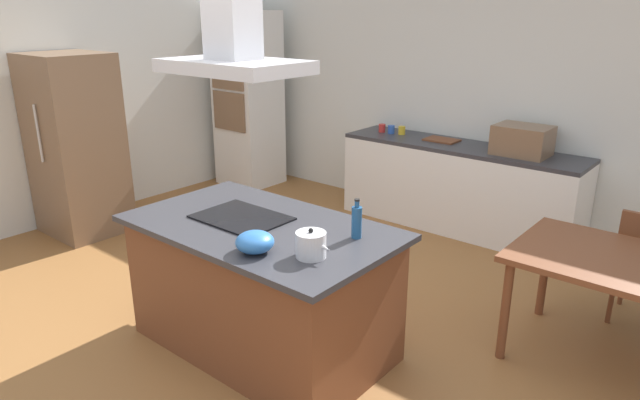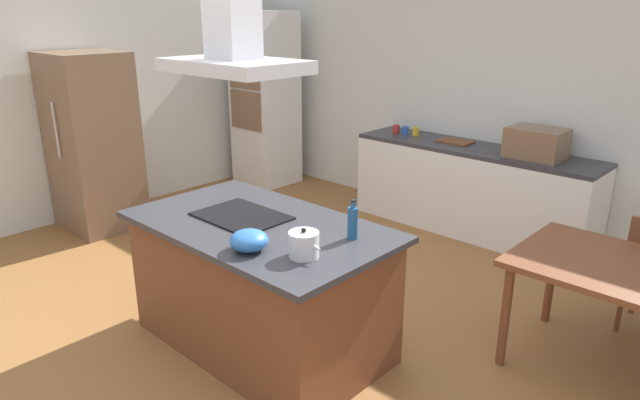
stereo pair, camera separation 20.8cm
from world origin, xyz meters
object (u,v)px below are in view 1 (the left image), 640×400
object	(u,v)px
mixing_bowl	(255,242)
range_hood	(232,30)
coffee_mug_red	(382,128)
coffee_mug_yellow	(402,130)
cooktop	(241,218)
coffee_mug_blue	(391,129)
wall_oven_stack	(248,100)
tea_kettle	(311,245)
countertop_microwave	(522,140)
dining_table	(632,275)
olive_oil_bottle	(357,221)
refrigerator	(76,146)
cutting_board	(442,140)

from	to	relation	value
mixing_bowl	range_hood	xyz separation A→B (m)	(-0.46, 0.32, 1.14)
coffee_mug_red	coffee_mug_yellow	size ratio (longest dim) A/B	1.00
cooktop	coffee_mug_red	world-z (taller)	coffee_mug_red
coffee_mug_blue	wall_oven_stack	bearing A→B (deg)	-172.90
tea_kettle	range_hood	world-z (taller)	range_hood
wall_oven_stack	range_hood	xyz separation A→B (m)	(2.73, -2.65, 1.00)
coffee_mug_yellow	range_hood	size ratio (longest dim) A/B	0.10
countertop_microwave	dining_table	xyz separation A→B (m)	(1.34, -1.60, -0.37)
dining_table	olive_oil_bottle	bearing A→B (deg)	-141.59
mixing_bowl	dining_table	bearing A→B (deg)	44.05
coffee_mug_yellow	dining_table	world-z (taller)	coffee_mug_yellow
coffee_mug_blue	wall_oven_stack	xyz separation A→B (m)	(-2.03, -0.25, 0.16)
cooktop	dining_table	size ratio (longest dim) A/B	0.43
wall_oven_stack	tea_kettle	bearing A→B (deg)	-38.96
cooktop	olive_oil_bottle	distance (m)	0.82
olive_oil_bottle	mixing_bowl	xyz separation A→B (m)	(-0.32, -0.54, -0.04)
cooktop	tea_kettle	size ratio (longest dim) A/B	2.67
tea_kettle	olive_oil_bottle	world-z (taller)	olive_oil_bottle
olive_oil_bottle	tea_kettle	bearing A→B (deg)	-94.45
wall_oven_stack	dining_table	world-z (taller)	wall_oven_stack
refrigerator	coffee_mug_red	bearing A→B (deg)	52.20
cooktop	mixing_bowl	bearing A→B (deg)	-34.85
coffee_mug_blue	cutting_board	xyz separation A→B (m)	(0.61, 0.03, -0.04)
tea_kettle	refrigerator	xyz separation A→B (m)	(-3.56, 0.50, -0.06)
cutting_board	dining_table	world-z (taller)	cutting_board
cutting_board	wall_oven_stack	world-z (taller)	wall_oven_stack
coffee_mug_yellow	range_hood	xyz separation A→B (m)	(0.58, -2.93, 1.16)
countertop_microwave	coffee_mug_red	size ratio (longest dim) A/B	5.56
coffee_mug_yellow	countertop_microwave	bearing A→B (deg)	-2.30
coffee_mug_yellow	wall_oven_stack	xyz separation A→B (m)	(-2.14, -0.29, 0.16)
mixing_bowl	refrigerator	size ratio (longest dim) A/B	0.12
mixing_bowl	refrigerator	world-z (taller)	refrigerator
wall_oven_stack	refrigerator	distance (m)	2.32
mixing_bowl	coffee_mug_blue	world-z (taller)	mixing_bowl
mixing_bowl	range_hood	size ratio (longest dim) A/B	0.25
tea_kettle	refrigerator	size ratio (longest dim) A/B	0.12
mixing_bowl	tea_kettle	bearing A→B (deg)	28.07
wall_oven_stack	dining_table	distance (m)	5.05
coffee_mug_blue	dining_table	world-z (taller)	coffee_mug_blue
mixing_bowl	cutting_board	xyz separation A→B (m)	(-0.55, 3.25, -0.05)
tea_kettle	range_hood	bearing A→B (deg)	167.50
coffee_mug_red	cutting_board	xyz separation A→B (m)	(0.73, 0.03, -0.04)
tea_kettle	coffee_mug_red	world-z (taller)	tea_kettle
range_hood	dining_table	bearing A→B (deg)	31.14
coffee_mug_red	range_hood	xyz separation A→B (m)	(0.82, -2.90, 1.16)
dining_table	range_hood	bearing A→B (deg)	-148.86
coffee_mug_red	dining_table	bearing A→B (deg)	-28.86
tea_kettle	cutting_board	size ratio (longest dim) A/B	0.66
countertop_microwave	wall_oven_stack	world-z (taller)	wall_oven_stack
coffee_mug_red	coffee_mug_yellow	xyz separation A→B (m)	(0.24, 0.04, 0.00)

